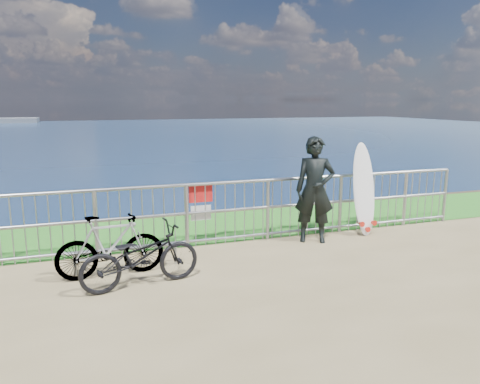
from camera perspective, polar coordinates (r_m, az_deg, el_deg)
name	(u,v)px	position (r m, az deg, el deg)	size (l,w,h in m)	color
grass_strip	(200,228)	(9.37, -4.90, -4.39)	(120.00, 120.00, 0.00)	#247821
railing	(216,212)	(8.20, -2.98, -2.51)	(10.06, 0.10, 1.13)	gray
surfer	(315,190)	(8.40, 9.10, 0.26)	(0.69, 0.45, 1.89)	black
surfboard	(364,192)	(9.09, 14.88, -0.06)	(0.46, 0.42, 1.75)	white
bicycle_near	(140,256)	(6.54, -12.05, -7.66)	(0.58, 1.65, 0.87)	black
bicycle_far	(110,246)	(7.00, -15.54, -6.35)	(0.43, 1.53, 0.92)	black
bike_rack	(126,251)	(7.26, -13.68, -7.02)	(1.68, 0.05, 0.35)	gray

